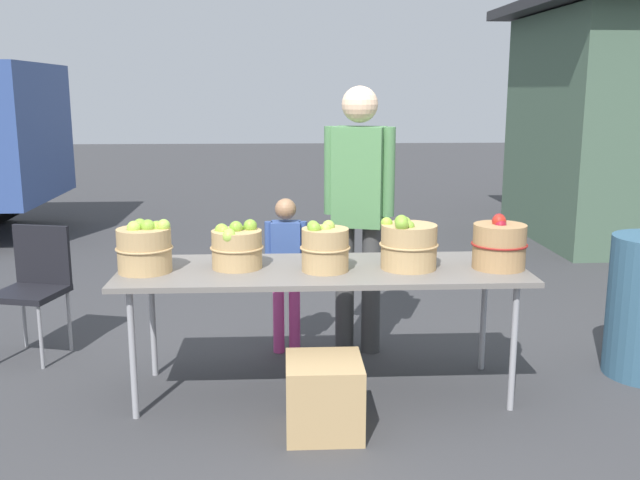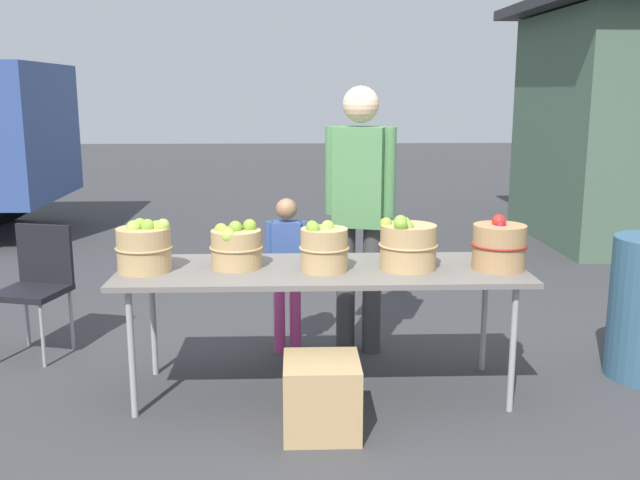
{
  "view_description": "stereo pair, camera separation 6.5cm",
  "coord_description": "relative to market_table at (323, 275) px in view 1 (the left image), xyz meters",
  "views": [
    {
      "loc": [
        -0.21,
        -3.96,
        1.74
      ],
      "look_at": [
        0.0,
        0.3,
        0.85
      ],
      "focal_mm": 40.36,
      "sensor_mm": 36.0,
      "label": 1
    },
    {
      "loc": [
        -0.15,
        -3.97,
        1.74
      ],
      "look_at": [
        0.0,
        0.3,
        0.85
      ],
      "focal_mm": 40.36,
      "sensor_mm": 36.0,
      "label": 2
    }
  ],
  "objects": [
    {
      "name": "apple_basket_red_0",
      "position": [
        1.0,
        -0.05,
        0.18
      ],
      "size": [
        0.32,
        0.32,
        0.31
      ],
      "color": "#A87F51",
      "rests_on": "market_table"
    },
    {
      "name": "child_customer",
      "position": [
        -0.21,
        0.66,
        -0.09
      ],
      "size": [
        0.28,
        0.15,
        1.05
      ],
      "rotation": [
        0.0,
        0.0,
        3.1
      ],
      "color": "#CC3F8C",
      "rests_on": "ground"
    },
    {
      "name": "produce_crate",
      "position": [
        -0.02,
        -0.51,
        -0.51
      ],
      "size": [
        0.39,
        0.39,
        0.39
      ],
      "primitive_type": "cube",
      "color": "tan",
      "rests_on": "ground"
    },
    {
      "name": "apple_basket_green_3",
      "position": [
        0.48,
        -0.03,
        0.18
      ],
      "size": [
        0.34,
        0.34,
        0.31
      ],
      "color": "tan",
      "rests_on": "market_table"
    },
    {
      "name": "apple_basket_green_0",
      "position": [
        -0.99,
        -0.03,
        0.18
      ],
      "size": [
        0.32,
        0.32,
        0.3
      ],
      "color": "tan",
      "rests_on": "market_table"
    },
    {
      "name": "folding_chair",
      "position": [
        -1.87,
        0.72,
        -0.2
      ],
      "size": [
        0.49,
        0.49,
        0.86
      ],
      "rotation": [
        0.0,
        0.0,
        6.03
      ],
      "color": "black",
      "rests_on": "ground"
    },
    {
      "name": "ground_plane",
      "position": [
        0.0,
        0.0,
        -0.71
      ],
      "size": [
        40.0,
        40.0,
        0.0
      ],
      "primitive_type": "plane",
      "color": "#38383A"
    },
    {
      "name": "apple_basket_green_2",
      "position": [
        0.01,
        -0.06,
        0.17
      ],
      "size": [
        0.28,
        0.28,
        0.29
      ],
      "color": "tan",
      "rests_on": "market_table"
    },
    {
      "name": "vendor_adult",
      "position": [
        0.27,
        0.68,
        0.33
      ],
      "size": [
        0.45,
        0.32,
        1.77
      ],
      "rotation": [
        0.0,
        0.0,
        2.85
      ],
      "color": "#3F3F3F",
      "rests_on": "ground"
    },
    {
      "name": "market_table",
      "position": [
        0.0,
        0.0,
        0.0
      ],
      "size": [
        2.3,
        0.76,
        0.75
      ],
      "color": "slate",
      "rests_on": "ground"
    },
    {
      "name": "apple_basket_green_1",
      "position": [
        -0.49,
        0.03,
        0.16
      ],
      "size": [
        0.3,
        0.3,
        0.27
      ],
      "color": "tan",
      "rests_on": "market_table"
    }
  ]
}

